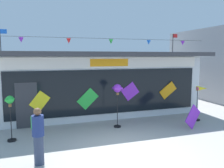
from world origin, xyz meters
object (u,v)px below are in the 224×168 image
(display_kite_on_ground, at_px, (193,117))
(person_near_camera, at_px, (38,135))
(kite_shop_building, at_px, (97,81))
(wind_spinner_center_left, at_px, (201,95))
(wind_spinner_far_left, at_px, (10,107))
(wind_spinner_left, at_px, (117,92))

(display_kite_on_ground, bearing_deg, person_near_camera, -167.42)
(kite_shop_building, distance_m, display_kite_on_ground, 5.67)
(wind_spinner_center_left, distance_m, display_kite_on_ground, 1.64)
(wind_spinner_far_left, xyz_separation_m, person_near_camera, (0.95, -2.21, -0.41))
(wind_spinner_left, height_order, wind_spinner_center_left, wind_spinner_left)
(kite_shop_building, height_order, person_near_camera, kite_shop_building)
(wind_spinner_far_left, xyz_separation_m, wind_spinner_left, (4.28, 0.36, 0.28))
(wind_spinner_far_left, relative_size, wind_spinner_left, 0.89)
(kite_shop_building, xyz_separation_m, person_near_camera, (-3.31, -6.02, -0.80))
(display_kite_on_ground, bearing_deg, wind_spinner_far_left, 173.96)
(wind_spinner_center_left, distance_m, person_near_camera, 7.91)
(wind_spinner_left, distance_m, wind_spinner_center_left, 4.23)
(person_near_camera, bearing_deg, display_kite_on_ground, -1.84)
(kite_shop_building, distance_m, wind_spinner_left, 3.46)
(wind_spinner_center_left, relative_size, display_kite_on_ground, 1.76)
(kite_shop_building, height_order, display_kite_on_ground, kite_shop_building)
(wind_spinner_center_left, bearing_deg, wind_spinner_left, 177.15)
(wind_spinner_far_left, distance_m, person_near_camera, 2.44)
(kite_shop_building, xyz_separation_m, wind_spinner_far_left, (-4.25, -3.81, -0.39))
(wind_spinner_left, distance_m, display_kite_on_ground, 3.46)
(wind_spinner_far_left, height_order, wind_spinner_left, wind_spinner_left)
(kite_shop_building, relative_size, wind_spinner_center_left, 6.43)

